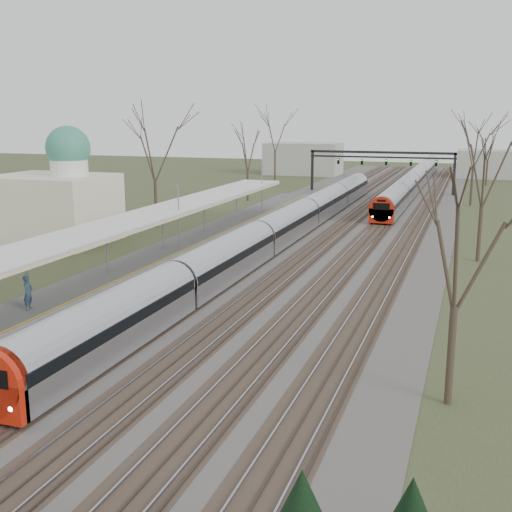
{
  "coord_description": "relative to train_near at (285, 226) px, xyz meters",
  "views": [
    {
      "loc": [
        13.44,
        -9.6,
        11.17
      ],
      "look_at": [
        -0.06,
        29.8,
        2.0
      ],
      "focal_mm": 45.0,
      "sensor_mm": 36.0,
      "label": 1
    }
  ],
  "objects": [
    {
      "name": "train_far",
      "position": [
        7.0,
        48.48,
        0.0
      ],
      "size": [
        2.62,
        75.21,
        3.05
      ],
      "color": "#B4B7BF",
      "rests_on": "ground"
    },
    {
      "name": "canopy",
      "position": [
        -6.55,
        -11.92,
        2.45
      ],
      "size": [
        4.1,
        50.0,
        3.11
      ],
      "color": "slate",
      "rests_on": "platform"
    },
    {
      "name": "passenger",
      "position": [
        -6.15,
        -27.4,
        0.47
      ],
      "size": [
        0.59,
        0.77,
        1.9
      ],
      "primitive_type": "imported",
      "rotation": [
        0.0,
        0.0,
        1.79
      ],
      "color": "#293B51",
      "rests_on": "platform"
    },
    {
      "name": "train_near",
      "position": [
        0.0,
        0.0,
        0.0
      ],
      "size": [
        2.62,
        75.21,
        3.05
      ],
      "color": "#B4B7BF",
      "rests_on": "ground"
    },
    {
      "name": "tree_east_far",
      "position": [
        16.5,
        -2.9,
        5.81
      ],
      "size": [
        5.0,
        5.0,
        10.3
      ],
      "color": "#2D231C",
      "rests_on": "ground"
    },
    {
      "name": "track_bed",
      "position": [
        2.76,
        10.1,
        -1.42
      ],
      "size": [
        24.0,
        160.0,
        0.22
      ],
      "color": "#474442",
      "rests_on": "ground"
    },
    {
      "name": "tree_east_near",
      "position": [
        15.5,
        -29.9,
        5.08
      ],
      "size": [
        4.5,
        4.5,
        9.27
      ],
      "color": "#2D231C",
      "rests_on": "ground"
    },
    {
      "name": "tree_west_far",
      "position": [
        -14.5,
        3.1,
        6.54
      ],
      "size": [
        5.5,
        5.5,
        11.33
      ],
      "color": "#2D231C",
      "rests_on": "ground"
    },
    {
      "name": "dome_building",
      "position": [
        -19.21,
        -6.9,
        2.24
      ],
      "size": [
        10.0,
        8.0,
        10.3
      ],
      "color": "beige",
      "rests_on": "ground"
    },
    {
      "name": "platform",
      "position": [
        -6.55,
        -7.4,
        -0.98
      ],
      "size": [
        3.5,
        69.0,
        1.0
      ],
      "primitive_type": "cube",
      "color": "#9E9B93",
      "rests_on": "ground"
    },
    {
      "name": "signal_gantry",
      "position": [
        2.79,
        40.08,
        3.43
      ],
      "size": [
        21.0,
        0.59,
        6.08
      ],
      "color": "black",
      "rests_on": "ground"
    }
  ]
}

